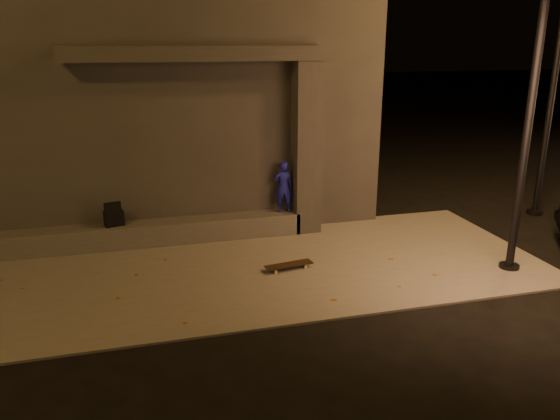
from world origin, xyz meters
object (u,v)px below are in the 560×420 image
object	(u,v)px
skateboarder	(283,187)
column	(306,149)
street_lamp_0	(541,35)
backpack	(114,217)
skateboard	(289,265)

from	to	relation	value
skateboarder	column	bearing A→B (deg)	-172.09
skateboarder	street_lamp_0	distance (m)	5.51
skateboarder	backpack	bearing A→B (deg)	7.91
column	backpack	distance (m)	4.17
column	backpack	world-z (taller)	column
backpack	street_lamp_0	distance (m)	8.33
backpack	skateboarder	bearing A→B (deg)	-12.83
skateboard	street_lamp_0	distance (m)	5.68
column	skateboarder	size ratio (longest dim) A/B	3.24
backpack	skateboard	bearing A→B (deg)	-46.13
skateboarder	backpack	world-z (taller)	skateboarder
skateboarder	street_lamp_0	bearing A→B (deg)	147.26
skateboarder	street_lamp_0	world-z (taller)	street_lamp_0
skateboarder	backpack	distance (m)	3.52
column	skateboarder	distance (m)	0.94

